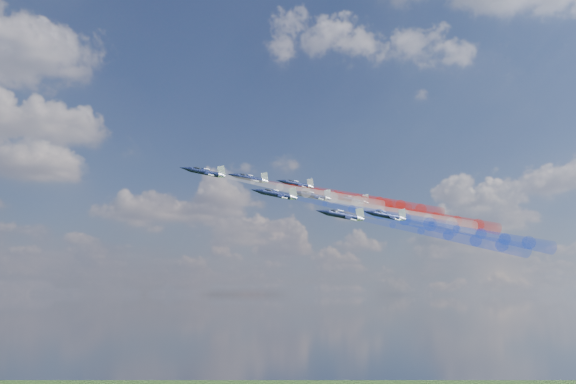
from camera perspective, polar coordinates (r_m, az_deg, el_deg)
jet_lead at (r=149.73m, az=-7.13°, el=1.68°), size 12.66×11.20×7.00m
trail_lead at (r=155.05m, az=1.57°, el=-0.02°), size 38.54×13.61×10.00m
jet_inner_left at (r=142.23m, az=-1.03°, el=-0.20°), size 12.66×11.20×7.00m
trail_inner_left at (r=150.15m, az=7.76°, el=-1.89°), size 38.54×13.61×10.00m
jet_inner_right at (r=163.52m, az=-3.30°, el=1.17°), size 12.66×11.20×7.00m
trail_inner_right at (r=170.23m, az=4.52°, el=-0.38°), size 38.54×13.61×10.00m
jet_outer_left at (r=133.91m, az=4.66°, el=-2.01°), size 12.66×11.20×7.00m
trail_outer_left at (r=144.16m, az=13.55°, el=-3.64°), size 38.54×13.61×10.00m
jet_center_third at (r=156.26m, az=2.09°, el=-0.33°), size 12.66×11.20×7.00m
trail_center_third at (r=165.21m, az=9.95°, el=-1.86°), size 38.54×13.61×10.00m
jet_outer_right at (r=176.82m, az=0.75°, el=0.67°), size 12.66×11.20×7.00m
trail_outer_right at (r=185.01m, az=7.81°, el=-0.74°), size 38.54×13.61×10.00m
jet_rear_left at (r=148.29m, az=8.39°, el=-2.01°), size 12.66×11.20×7.00m
trail_rear_left at (r=159.71m, az=16.19°, el=-3.47°), size 38.54×13.61×10.00m
jet_rear_right at (r=171.48m, az=5.47°, el=-0.69°), size 12.66×11.20×7.00m
trail_rear_right at (r=181.57m, az=12.47°, el=-2.06°), size 38.54×13.61×10.00m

